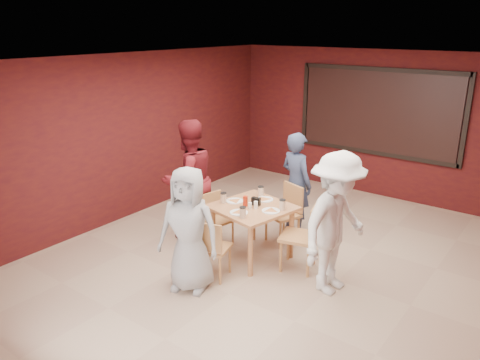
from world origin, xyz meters
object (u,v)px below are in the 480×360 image
Objects in this scene: diner_front at (189,230)px; diner_left at (189,180)px; diner_right at (336,224)px; chair_right at (305,233)px; chair_back at (287,210)px; dining_table at (252,213)px; diner_back at (296,184)px; chair_front at (211,246)px; chair_left at (216,215)px.

diner_left is at bearing 112.55° from diner_front.
chair_right is at bearing 73.53° from diner_right.
dining_table is at bearing -98.67° from chair_back.
diner_left is (-1.21, 0.00, 0.25)m from dining_table.
diner_right is at bearing 152.12° from diner_back.
diner_left is at bearing 93.80° from diner_right.
chair_front is at bearing 67.25° from diner_left.
diner_left is (-1.27, -1.11, 0.11)m from diner_back.
diner_back reaches higher than chair_right.
chair_right is at bearing 106.78° from diner_left.
chair_right is at bearing 8.36° from dining_table.
diner_front reaches higher than chair_front.
chair_back is at bearing 136.53° from chair_right.
diner_front reaches higher than chair_back.
diner_front reaches higher than chair_right.
chair_front is 0.52× the size of diner_front.
diner_right reaches higher than chair_back.
diner_left is 2.55m from diner_right.
chair_back reaches higher than chair_left.
chair_back is at bearing 81.33° from dining_table.
diner_left is (-1.07, 1.16, 0.13)m from diner_front.
chair_front is at bearing 102.44° from diner_back.
chair_left is 0.69m from diner_left.
dining_table is 0.65× the size of diner_right.
chair_right is 0.60× the size of diner_front.
dining_table is 1.13m from diner_back.
dining_table is 1.18m from diner_front.
diner_left is (-1.33, -0.76, 0.43)m from chair_back.
diner_front is (0.58, -1.21, 0.36)m from chair_left.
diner_front is (-0.14, -1.16, 0.12)m from dining_table.
chair_left is at bearing 176.11° from dining_table.
diner_right is (1.40, 0.73, 0.43)m from chair_front.
diner_back is (-0.05, 0.36, 0.32)m from chair_back.
chair_left is at bearing 69.65° from diner_back.
chair_right is at bearing 2.53° from chair_left.
diner_left is at bearing 143.77° from chair_front.
chair_right is 0.53× the size of diner_right.
diner_front is at bearing -64.30° from chair_left.
chair_front is 1.99m from diner_back.
dining_table is 0.81m from chair_right.
diner_right reaches higher than diner_front.
diner_front reaches higher than dining_table.
chair_front is at bearing 123.83° from diner_right.
dining_table is at bearing -3.89° from chair_left.
diner_left is 1.03× the size of diner_right.
chair_right is 1.27m from diner_back.
dining_table is 1.21× the size of chair_right.
chair_back is (0.18, 1.60, 0.03)m from chair_front.
diner_front reaches higher than chair_left.
chair_right is 0.70m from diner_right.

